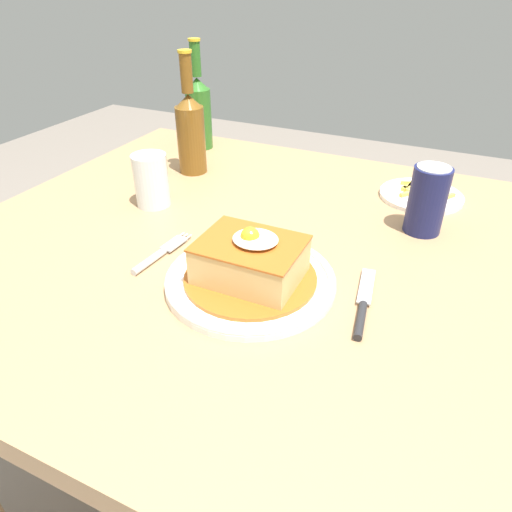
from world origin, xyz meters
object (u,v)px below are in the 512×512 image
Objects in this scene: soda_can at (427,200)px; beer_bottle_amber at (191,130)px; drinking_glass at (152,184)px; main_plate at (250,279)px; side_plate_fries at (421,195)px; beer_bottle_green at (199,109)px; knife at (362,310)px; fork at (157,255)px.

beer_bottle_amber is (-0.53, 0.07, 0.04)m from soda_can.
main_plate is at bearing -29.27° from drinking_glass.
soda_can is 0.16m from side_plate_fries.
soda_can is at bearing 13.00° from drinking_glass.
beer_bottle_amber is 1.00× the size of beer_bottle_green.
knife is 0.62× the size of beer_bottle_amber.
knife is at bearing -19.08° from drinking_glass.
beer_bottle_amber is at bearing -65.03° from beer_bottle_green.
knife is at bearing -97.89° from soda_can.
main_plate is 0.47m from side_plate_fries.
knife is 0.76m from beer_bottle_green.
soda_can is 1.18× the size of drinking_glass.
knife is at bearing 0.63° from fork.
side_plate_fries is (0.58, -0.07, -0.09)m from beer_bottle_green.
beer_bottle_amber is 0.52m from side_plate_fries.
soda_can is at bearing 36.58° from fork.
side_plate_fries is (0.19, 0.43, -0.00)m from main_plate.
fork is 0.48m from soda_can.
soda_can is (0.04, 0.28, 0.06)m from knife.
drinking_glass reaches higher than fork.
beer_bottle_amber is (-0.32, 0.35, 0.09)m from main_plate.
drinking_glass is (-0.47, 0.16, 0.04)m from knife.
drinking_glass is (-0.13, 0.17, 0.04)m from fork.
knife is 1.58× the size of drinking_glass.
knife is at bearing -35.37° from beer_bottle_amber.
fork is at bearing -52.79° from drinking_glass.
fork is at bearing -179.37° from knife.
fork is 1.35× the size of drinking_glass.
beer_bottle_amber reaches higher than fork.
beer_bottle_amber reaches higher than side_plate_fries.
main_plate is 0.17m from knife.
beer_bottle_amber reaches higher than knife.
side_plate_fries is at bearing 98.46° from soda_can.
beer_bottle_amber is at bearing -171.18° from side_plate_fries.
fork is 0.34m from knife.
beer_bottle_amber is at bearing 144.63° from knife.
drinking_glass reaches higher than knife.
soda_can is at bearing -7.32° from beer_bottle_amber.
drinking_glass is (-0.30, 0.17, 0.04)m from main_plate.
knife is 0.43m from side_plate_fries.
beer_bottle_green reaches higher than fork.
fork is 0.53× the size of beer_bottle_green.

